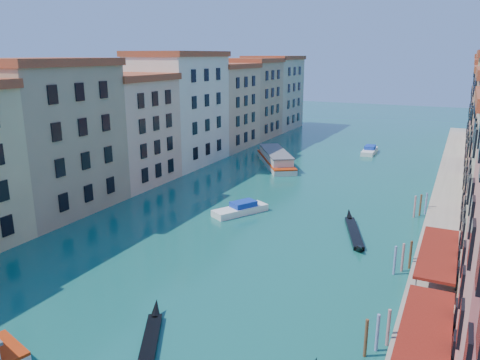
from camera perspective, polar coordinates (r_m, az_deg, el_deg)
The scene contains 9 objects.
left_bank_palazzos at distance 85.29m, azimuth -9.72°, elevation 7.64°, with size 12.80×128.40×21.00m.
quay at distance 72.20m, azimuth 23.84°, elevation -2.28°, with size 4.00×140.00×1.00m, color gray.
restaurant_awnings at distance 32.50m, azimuth 21.32°, elevation -18.60°, with size 3.20×44.55×3.12m.
mooring_poles_right at distance 38.51m, azimuth 17.11°, elevation -15.49°, with size 1.44×54.24×3.20m.
vaporetto_far at distance 89.50m, azimuth 4.36°, elevation 2.65°, with size 13.33×17.56×2.71m.
gondola_fore at distance 35.66m, azimuth -11.13°, elevation -19.48°, with size 6.47×10.68×2.34m.
gondola_far at distance 56.85m, azimuth 13.69°, elevation -6.06°, with size 4.99×12.24×1.79m.
motorboat_mid at distance 62.10m, azimuth 0.11°, elevation -3.54°, with size 5.83×7.85×1.58m.
motorboat_far at distance 103.45m, azimuth 15.52°, elevation 3.50°, with size 2.65×7.81×1.61m.
Camera 1 is at (22.88, -4.38, 20.48)m, focal length 35.00 mm.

